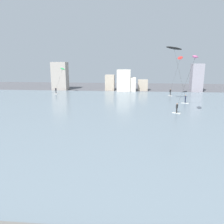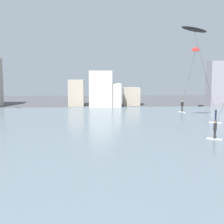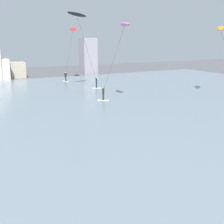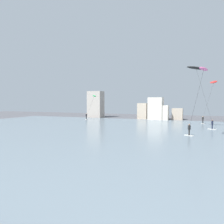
{
  "view_description": "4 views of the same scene",
  "coord_description": "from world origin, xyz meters",
  "px_view_note": "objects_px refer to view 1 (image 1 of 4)",
  "views": [
    {
      "loc": [
        -0.35,
        -4.16,
        8.65
      ],
      "look_at": [
        -2.2,
        16.09,
        3.87
      ],
      "focal_mm": 36.09,
      "sensor_mm": 36.0,
      "label": 1
    },
    {
      "loc": [
        -4.11,
        2.59,
        6.64
      ],
      "look_at": [
        -3.39,
        15.0,
        4.96
      ],
      "focal_mm": 54.9,
      "sensor_mm": 36.0,
      "label": 2
    },
    {
      "loc": [
        -9.77,
        -0.92,
        7.58
      ],
      "look_at": [
        0.15,
        17.48,
        2.55
      ],
      "focal_mm": 49.78,
      "sensor_mm": 36.0,
      "label": 3
    },
    {
      "loc": [
        8.44,
        -0.33,
        4.94
      ],
      "look_at": [
        1.85,
        15.88,
        4.07
      ],
      "focal_mm": 35.45,
      "sensor_mm": 36.0,
      "label": 4
    }
  ],
  "objects_px": {
    "kitesurfer_black": "(175,53)",
    "kitesurfer_pink": "(192,65)",
    "kitesurfer_green": "(62,72)",
    "kitesurfer_red": "(179,61)"
  },
  "relations": [
    {
      "from": "kitesurfer_green",
      "to": "kitesurfer_black",
      "type": "relative_size",
      "value": 0.59
    },
    {
      "from": "kitesurfer_red",
      "to": "kitesurfer_pink",
      "type": "height_order",
      "value": "kitesurfer_red"
    },
    {
      "from": "kitesurfer_red",
      "to": "kitesurfer_black",
      "type": "height_order",
      "value": "kitesurfer_black"
    },
    {
      "from": "kitesurfer_green",
      "to": "kitesurfer_pink",
      "type": "bearing_deg",
      "value": -39.23
    },
    {
      "from": "kitesurfer_green",
      "to": "kitesurfer_black",
      "type": "xyz_separation_m",
      "value": [
        26.03,
        -10.86,
        4.34
      ]
    },
    {
      "from": "kitesurfer_green",
      "to": "kitesurfer_black",
      "type": "bearing_deg",
      "value": -22.65
    },
    {
      "from": "kitesurfer_red",
      "to": "kitesurfer_black",
      "type": "bearing_deg",
      "value": -106.02
    },
    {
      "from": "kitesurfer_red",
      "to": "kitesurfer_pink",
      "type": "distance_m",
      "value": 21.06
    },
    {
      "from": "kitesurfer_green",
      "to": "kitesurfer_pink",
      "type": "distance_m",
      "value": 34.54
    },
    {
      "from": "kitesurfer_black",
      "to": "kitesurfer_pink",
      "type": "bearing_deg",
      "value": -86.52
    }
  ]
}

